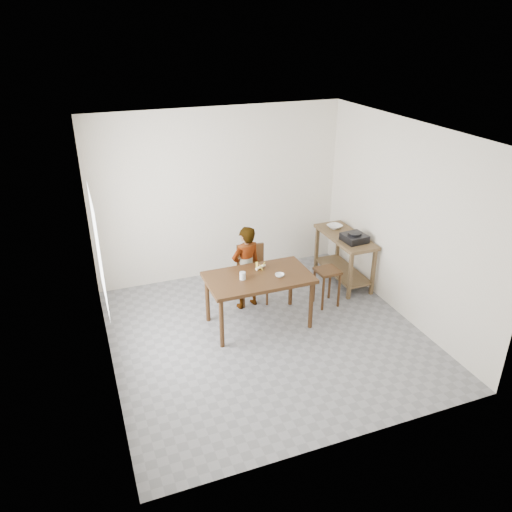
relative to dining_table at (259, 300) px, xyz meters
name	(u,v)px	position (x,y,z in m)	size (l,w,h in m)	color
floor	(267,336)	(0.00, -0.30, -0.40)	(4.00, 4.00, 0.04)	slate
ceiling	(269,130)	(0.00, -0.30, 2.35)	(4.00, 4.00, 0.04)	white
wall_back	(219,194)	(0.00, 1.72, 0.98)	(4.00, 0.04, 2.70)	white
wall_front	(353,330)	(0.00, -2.32, 0.98)	(4.00, 0.04, 2.70)	white
wall_left	(97,270)	(-2.02, -0.30, 0.98)	(0.04, 4.00, 2.70)	white
wall_right	(405,222)	(2.02, -0.30, 0.98)	(0.04, 4.00, 2.70)	white
window_pane	(98,250)	(-1.97, -0.10, 1.12)	(0.02, 1.10, 1.30)	white
dining_table	(259,300)	(0.00, 0.00, 0.00)	(1.40, 0.80, 0.75)	#3C2410
prep_counter	(344,258)	(1.72, 0.70, 0.03)	(0.50, 1.20, 0.80)	brown
child	(246,268)	(0.01, 0.52, 0.25)	(0.46, 0.30, 1.26)	white
dining_chair	(253,275)	(0.15, 0.63, 0.05)	(0.41, 0.41, 0.85)	#3C2410
stool	(326,287)	(1.13, 0.15, -0.09)	(0.32, 0.32, 0.57)	#3C2410
glass_tumbler	(243,276)	(-0.23, -0.01, 0.43)	(0.08, 0.08, 0.10)	silver
small_bowl	(280,275)	(0.25, -0.11, 0.39)	(0.12, 0.12, 0.04)	white
banana	(261,267)	(0.10, 0.19, 0.41)	(0.18, 0.13, 0.06)	#E1CB52
serving_bowl	(335,227)	(1.70, 1.02, 0.45)	(0.23, 0.23, 0.06)	white
gas_burner	(354,238)	(1.72, 0.45, 0.48)	(0.33, 0.33, 0.11)	black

